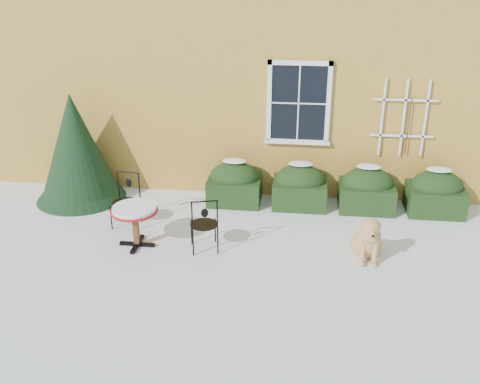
# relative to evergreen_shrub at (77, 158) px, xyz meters

# --- Properties ---
(ground) EXTENTS (80.00, 80.00, 0.00)m
(ground) POSITION_rel_evergreen_shrub_xyz_m (3.46, -2.37, -0.88)
(ground) COLOR white
(ground) RESTS_ON ground
(house) EXTENTS (12.40, 8.40, 6.40)m
(house) POSITION_rel_evergreen_shrub_xyz_m (3.46, 4.63, 2.34)
(house) COLOR gold
(house) RESTS_ON ground
(hedge_row) EXTENTS (4.95, 0.80, 0.91)m
(hedge_row) POSITION_rel_evergreen_shrub_xyz_m (5.11, 0.18, -0.48)
(hedge_row) COLOR black
(hedge_row) RESTS_ON ground
(evergreen_shrub) EXTENTS (1.80, 1.80, 2.18)m
(evergreen_shrub) POSITION_rel_evergreen_shrub_xyz_m (0.00, 0.00, 0.00)
(evergreen_shrub) COLOR black
(evergreen_shrub) RESTS_ON ground
(bistro_table) EXTENTS (0.79, 0.79, 0.74)m
(bistro_table) POSITION_rel_evergreen_shrub_xyz_m (1.73, -1.82, -0.26)
(bistro_table) COLOR black
(bistro_table) RESTS_ON ground
(patio_chair_near) EXTENTS (0.54, 0.53, 0.98)m
(patio_chair_near) POSITION_rel_evergreen_shrub_xyz_m (2.91, -1.82, -0.39)
(patio_chair_near) COLOR black
(patio_chair_near) RESTS_ON ground
(patio_chair_far) EXTENTS (0.48, 0.48, 0.99)m
(patio_chair_far) POSITION_rel_evergreen_shrub_xyz_m (1.33, -1.06, -0.38)
(patio_chair_far) COLOR black
(patio_chair_far) RESTS_ON ground
(dog) EXTENTS (0.55, 0.92, 0.82)m
(dog) POSITION_rel_evergreen_shrub_xyz_m (5.60, -1.78, -0.55)
(dog) COLOR tan
(dog) RESTS_ON ground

